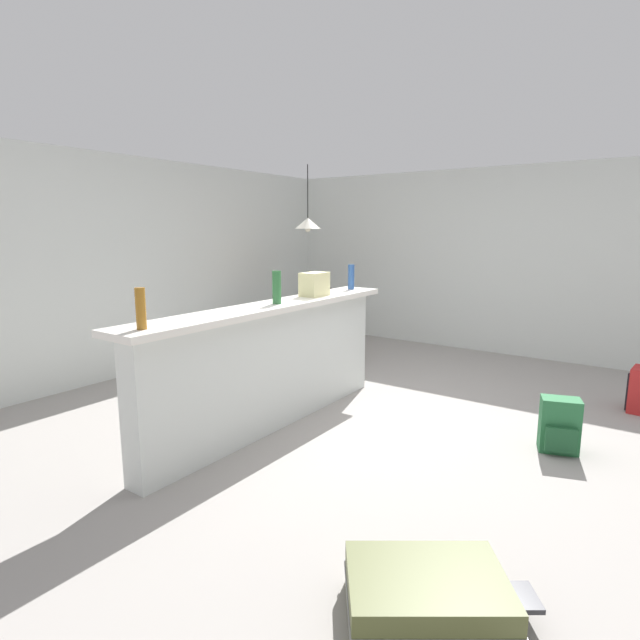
# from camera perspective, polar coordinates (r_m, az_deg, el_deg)

# --- Properties ---
(ground_plane) EXTENTS (13.00, 13.00, 0.05)m
(ground_plane) POSITION_cam_1_polar(r_m,az_deg,el_deg) (4.80, 6.48, -10.69)
(ground_plane) COLOR gray
(wall_back) EXTENTS (6.60, 0.10, 2.50)m
(wall_back) POSITION_cam_1_polar(r_m,az_deg,el_deg) (6.53, -17.62, 5.93)
(wall_back) COLOR silver
(wall_back) RESTS_ON ground_plane
(wall_right) EXTENTS (0.10, 6.00, 2.50)m
(wall_right) POSITION_cam_1_polar(r_m,az_deg,el_deg) (7.43, 16.02, 6.47)
(wall_right) COLOR silver
(wall_right) RESTS_ON ground_plane
(partition_half_wall) EXTENTS (2.80, 0.20, 1.02)m
(partition_half_wall) POSITION_cam_1_polar(r_m,az_deg,el_deg) (4.34, -5.36, -5.51)
(partition_half_wall) COLOR silver
(partition_half_wall) RESTS_ON ground_plane
(bar_countertop) EXTENTS (2.96, 0.40, 0.05)m
(bar_countertop) POSITION_cam_1_polar(r_m,az_deg,el_deg) (4.23, -5.48, 1.47)
(bar_countertop) COLOR white
(bar_countertop) RESTS_ON partition_half_wall
(bottle_amber) EXTENTS (0.06, 0.06, 0.26)m
(bottle_amber) POSITION_cam_1_polar(r_m,az_deg,el_deg) (3.32, -19.56, 1.23)
(bottle_amber) COLOR #9E661E
(bottle_amber) RESTS_ON bar_countertop
(bottle_green) EXTENTS (0.07, 0.07, 0.28)m
(bottle_green) POSITION_cam_1_polar(r_m,az_deg,el_deg) (4.22, -4.90, 3.69)
(bottle_green) COLOR #2D6B38
(bottle_green) RESTS_ON bar_countertop
(bottle_blue) EXTENTS (0.07, 0.07, 0.26)m
(bottle_blue) POSITION_cam_1_polar(r_m,az_deg,el_deg) (5.24, 3.53, 4.87)
(bottle_blue) COLOR #284C89
(bottle_blue) RESTS_ON bar_countertop
(grocery_bag) EXTENTS (0.26, 0.18, 0.22)m
(grocery_bag) POSITION_cam_1_polar(r_m,az_deg,el_deg) (4.71, -0.64, 4.05)
(grocery_bag) COLOR beige
(grocery_bag) RESTS_ON bar_countertop
(dining_table) EXTENTS (1.10, 0.80, 0.74)m
(dining_table) POSITION_cam_1_polar(r_m,az_deg,el_deg) (6.79, -2.06, 1.42)
(dining_table) COLOR brown
(dining_table) RESTS_ON ground_plane
(dining_chair_near_partition) EXTENTS (0.44, 0.44, 0.93)m
(dining_chair_near_partition) POSITION_cam_1_polar(r_m,az_deg,el_deg) (6.48, 1.07, -0.18)
(dining_chair_near_partition) COLOR black
(dining_chair_near_partition) RESTS_ON ground_plane
(pendant_lamp) EXTENTS (0.34, 0.34, 0.86)m
(pendant_lamp) POSITION_cam_1_polar(r_m,az_deg,el_deg) (6.72, -1.38, 10.86)
(pendant_lamp) COLOR black
(suitcase_flat_olive) EXTENTS (0.80, 0.87, 0.22)m
(suitcase_flat_olive) POSITION_cam_1_polar(r_m,az_deg,el_deg) (2.54, 11.97, -28.25)
(suitcase_flat_olive) COLOR #51562D
(suitcase_flat_olive) RESTS_ON ground_plane
(backpack_green) EXTENTS (0.30, 0.32, 0.42)m
(backpack_green) POSITION_cam_1_polar(r_m,az_deg,el_deg) (4.34, 25.39, -10.77)
(backpack_green) COLOR #286B3D
(backpack_green) RESTS_ON ground_plane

